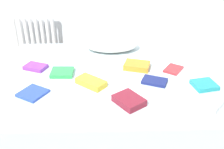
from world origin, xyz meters
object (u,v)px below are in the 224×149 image
object	(u,v)px
textbook_red	(173,69)
textbook_green	(62,72)
textbook_white	(212,104)
textbook_navy	(155,81)
textbook_maroon	(129,100)
radiator	(35,37)
textbook_teal	(204,85)
pillow	(111,44)
textbook_orange	(137,66)
textbook_yellow	(91,82)
textbook_blue	(33,93)
bed	(112,99)
textbook_purple	(36,67)

from	to	relation	value
textbook_red	textbook_green	xyz separation A→B (m)	(-0.99, -0.04, 0.01)
textbook_white	textbook_navy	size ratio (longest dim) A/B	0.86
textbook_maroon	textbook_white	bearing A→B (deg)	48.67
radiator	textbook_teal	bearing A→B (deg)	-40.12
textbook_red	textbook_navy	bearing A→B (deg)	170.65
textbook_teal	textbook_red	distance (m)	0.34
textbook_maroon	textbook_teal	world-z (taller)	textbook_maroon
pillow	textbook_orange	xyz separation A→B (m)	(0.22, -0.41, -0.04)
textbook_yellow	textbook_teal	bearing A→B (deg)	36.48
textbook_teal	textbook_red	bearing A→B (deg)	110.66
textbook_blue	textbook_green	xyz separation A→B (m)	(0.19, 0.32, 0.01)
textbook_yellow	textbook_blue	size ratio (longest dim) A/B	1.30
textbook_maroon	textbook_white	size ratio (longest dim) A/B	1.25
textbook_yellow	textbook_green	size ratio (longest dim) A/B	1.29
textbook_teal	textbook_green	distance (m)	1.20
pillow	textbook_green	size ratio (longest dim) A/B	2.85
textbook_teal	textbook_navy	bearing A→B (deg)	156.32
textbook_blue	textbook_teal	world-z (taller)	textbook_teal
textbook_navy	textbook_blue	bearing A→B (deg)	-148.75
textbook_orange	textbook_navy	size ratio (longest dim) A/B	1.12
pillow	textbook_green	xyz separation A→B (m)	(-0.44, -0.50, -0.05)
bed	textbook_white	world-z (taller)	textbook_white
bed	radiator	size ratio (longest dim) A/B	3.57
textbook_orange	textbook_green	bearing A→B (deg)	-155.40
bed	textbook_white	size ratio (longest dim) A/B	11.72
radiator	textbook_blue	world-z (taller)	radiator
radiator	textbook_red	bearing A→B (deg)	-37.01
pillow	textbook_teal	xyz separation A→B (m)	(0.73, -0.75, -0.05)
textbook_red	textbook_purple	bearing A→B (deg)	121.86
textbook_maroon	textbook_orange	bearing A→B (deg)	132.04
pillow	textbook_navy	size ratio (longest dim) A/B	2.73
textbook_white	bed	bearing A→B (deg)	98.68
textbook_maroon	textbook_teal	xyz separation A→B (m)	(0.63, 0.21, -0.01)
bed	textbook_green	world-z (taller)	textbook_green
textbook_white	textbook_navy	bearing A→B (deg)	88.45
textbook_white	textbook_navy	world-z (taller)	textbook_white
textbook_navy	textbook_green	distance (m)	0.80
radiator	textbook_green	distance (m)	1.27
textbook_navy	textbook_green	bearing A→B (deg)	-169.59
radiator	textbook_teal	distance (m)	2.19
pillow	textbook_navy	world-z (taller)	pillow
textbook_maroon	textbook_red	size ratio (longest dim) A/B	1.21
textbook_teal	textbook_red	size ratio (longest dim) A/B	1.02
textbook_red	textbook_green	size ratio (longest dim) A/B	0.92
textbook_orange	textbook_teal	bearing A→B (deg)	-17.05
radiator	textbook_green	world-z (taller)	radiator
textbook_maroon	radiator	bearing A→B (deg)	177.00
bed	textbook_green	distance (m)	0.51
textbook_navy	textbook_blue	world-z (taller)	textbook_navy
textbook_yellow	textbook_blue	world-z (taller)	textbook_yellow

